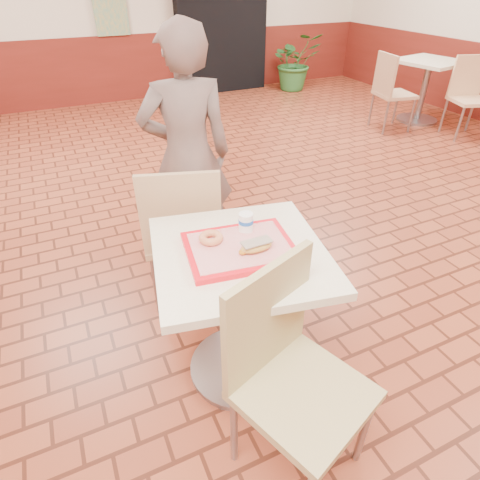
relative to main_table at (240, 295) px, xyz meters
name	(u,v)px	position (x,y,z in m)	size (l,w,h in m)	color
room_shell	(344,41)	(1.13, 0.89, 0.95)	(8.01, 10.01, 3.01)	brown
wainscot_band	(325,186)	(1.13, 0.89, -0.05)	(8.00, 10.00, 1.00)	#601A12
corridor_doorway	(222,23)	(2.33, 5.77, 0.55)	(1.60, 0.22, 2.20)	black
main_table	(240,295)	(0.00, 0.00, 0.00)	(0.77, 0.77, 0.82)	beige
chair_main_front	(289,368)	(-0.01, -0.49, 0.01)	(0.59, 0.59, 1.00)	tan
chair_main_back	(183,231)	(-0.07, 0.67, 0.00)	(0.57, 0.57, 0.99)	tan
customer	(187,157)	(0.12, 1.10, 0.28)	(0.61, 0.40, 1.67)	#6D5954
serving_tray	(240,248)	(0.00, 0.00, 0.28)	(0.48, 0.37, 0.03)	red
ring_donut	(211,238)	(-0.10, 0.09, 0.31)	(0.11, 0.11, 0.03)	#D67C4E
long_john_donut	(256,246)	(0.05, -0.06, 0.32)	(0.16, 0.08, 0.05)	#BC8A37
paper_cup	(246,222)	(0.08, 0.11, 0.34)	(0.07, 0.07, 0.09)	white
second_table	(426,81)	(4.25, 2.94, 0.01)	(0.79, 0.79, 0.83)	beige
chair_second_left	(390,88)	(3.53, 2.86, 0.00)	(0.53, 0.53, 0.98)	tan
chair_second_front	(469,92)	(4.32, 2.28, -0.01)	(0.57, 0.57, 0.98)	#EABE8C
potted_plant	(295,62)	(3.54, 5.29, -0.07)	(0.87, 0.75, 0.96)	#2A6A2D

